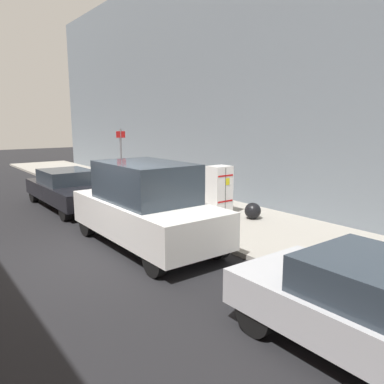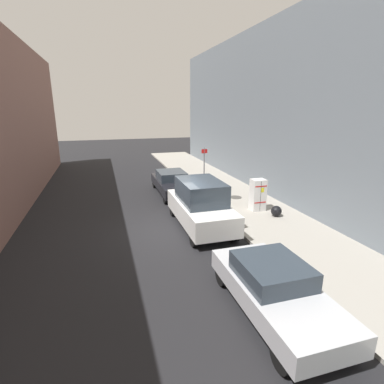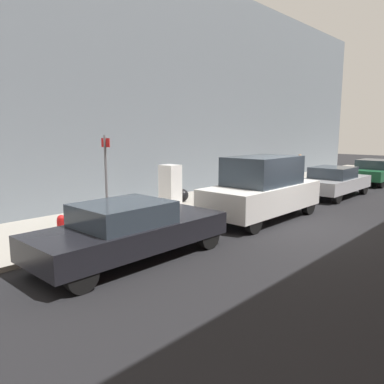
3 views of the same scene
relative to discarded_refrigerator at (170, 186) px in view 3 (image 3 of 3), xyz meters
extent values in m
plane|color=black|center=(4.67, 1.09, -0.92)|extent=(80.00, 80.00, 0.00)
cube|color=#9E998E|center=(0.07, 1.09, -0.86)|extent=(4.00, 44.00, 0.12)
cube|color=slate|center=(-3.07, 1.09, 4.02)|extent=(2.29, 39.60, 9.88)
cube|color=white|center=(0.00, 0.00, 0.00)|extent=(0.70, 0.59, 1.60)
cube|color=black|center=(0.00, 0.30, 0.00)|extent=(0.01, 0.01, 1.52)
cube|color=yellow|center=(-0.09, 0.30, 0.32)|extent=(0.16, 0.01, 0.22)
cube|color=red|center=(0.00, 0.30, 0.51)|extent=(0.63, 0.01, 0.05)
cube|color=red|center=(0.00, 0.30, -0.32)|extent=(0.63, 0.01, 0.05)
cylinder|color=#47443F|center=(0.12, -2.30, -0.79)|extent=(0.70, 0.70, 0.02)
cylinder|color=slate|center=(1.54, -3.89, 0.57)|extent=(0.07, 0.07, 2.74)
cube|color=red|center=(1.54, -3.87, 1.74)|extent=(0.36, 0.02, 0.24)
cylinder|color=red|center=(1.54, -5.27, -0.47)|extent=(0.22, 0.22, 0.66)
sphere|color=red|center=(1.54, -5.27, -0.12)|extent=(0.20, 0.20, 0.20)
sphere|color=black|center=(-0.43, 1.10, -0.54)|extent=(0.51, 0.51, 0.51)
cylinder|color=#7A3D7F|center=(-0.33, 10.89, -0.42)|extent=(0.14, 0.14, 0.75)
cylinder|color=#7A3D7F|center=(-0.14, 10.89, -0.42)|extent=(0.14, 0.14, 0.75)
cube|color=#B73338|center=(-0.24, 10.89, 0.24)|extent=(0.44, 0.22, 0.57)
sphere|color=#8C664C|center=(-0.24, 10.89, 0.62)|extent=(0.20, 0.20, 0.20)
cube|color=black|center=(3.39, -4.50, -0.32)|extent=(1.84, 4.78, 0.55)
cube|color=#2D3842|center=(3.39, -4.74, 0.21)|extent=(1.62, 2.01, 0.50)
cylinder|color=black|center=(2.60, -2.69, -0.59)|extent=(0.22, 0.66, 0.66)
cylinder|color=black|center=(4.18, -2.69, -0.59)|extent=(0.22, 0.66, 0.66)
cylinder|color=black|center=(2.60, -6.31, -0.59)|extent=(0.22, 0.66, 0.66)
cylinder|color=black|center=(4.18, -6.31, -0.59)|extent=(0.22, 0.66, 0.66)
cube|color=silver|center=(3.39, 1.05, -0.16)|extent=(1.94, 4.73, 0.85)
cube|color=#2D3842|center=(3.39, 1.05, 0.74)|extent=(1.71, 2.60, 0.95)
cylinder|color=black|center=(2.54, 2.83, -0.58)|extent=(0.22, 0.68, 0.68)
cylinder|color=black|center=(4.23, 2.83, -0.58)|extent=(0.22, 0.68, 0.68)
cylinder|color=black|center=(2.54, -0.73, -0.58)|extent=(0.22, 0.68, 0.68)
cylinder|color=black|center=(4.23, -0.73, -0.58)|extent=(0.22, 0.68, 0.68)
cube|color=silver|center=(3.39, 7.16, -0.32)|extent=(1.84, 4.37, 0.55)
cube|color=#2D3842|center=(3.39, 6.94, 0.21)|extent=(1.62, 1.84, 0.50)
cylinder|color=black|center=(2.60, 8.76, -0.59)|extent=(0.22, 0.66, 0.66)
cylinder|color=black|center=(4.17, 8.76, -0.59)|extent=(0.22, 0.66, 0.66)
cylinder|color=black|center=(2.60, 5.55, -0.59)|extent=(0.22, 0.66, 0.66)
cylinder|color=black|center=(4.17, 5.55, -0.59)|extent=(0.22, 0.66, 0.66)
cube|color=#1E6038|center=(3.39, 13.03, -0.30)|extent=(1.83, 4.34, 0.55)
cube|color=#2D3842|center=(3.39, 12.81, 0.22)|extent=(1.61, 1.82, 0.50)
cylinder|color=black|center=(2.60, 14.60, -0.58)|extent=(0.22, 0.69, 0.69)
cylinder|color=black|center=(2.60, 11.45, -0.58)|extent=(0.22, 0.69, 0.69)
cylinder|color=black|center=(4.17, 11.45, -0.58)|extent=(0.22, 0.69, 0.69)
camera|label=1|loc=(7.99, 9.02, 2.17)|focal=35.00mm
camera|label=2|loc=(7.34, 12.93, 4.27)|focal=28.00mm
camera|label=3|loc=(10.13, -9.73, 2.03)|focal=35.00mm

